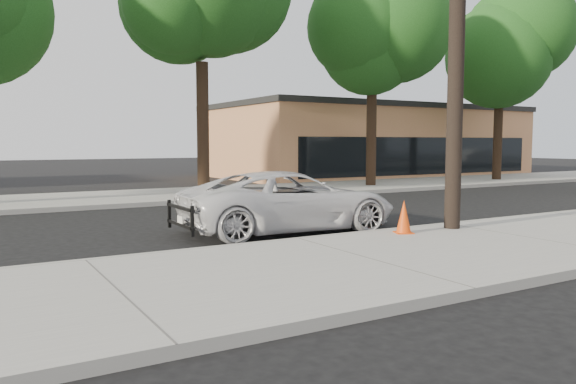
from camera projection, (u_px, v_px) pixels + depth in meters
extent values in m
plane|color=black|center=(250.00, 231.00, 12.83)|extent=(120.00, 120.00, 0.00)
cube|color=gray|center=(368.00, 262.00, 9.13)|extent=(90.00, 4.40, 0.15)
cube|color=gray|center=(144.00, 197.00, 20.13)|extent=(90.00, 5.00, 0.15)
cube|color=#9E9B93|center=(298.00, 242.00, 11.02)|extent=(90.00, 0.12, 0.16)
cube|color=#B87B4C|center=(367.00, 143.00, 34.46)|extent=(18.00, 10.00, 4.00)
cylinder|color=black|center=(457.00, 18.00, 11.91)|extent=(0.34, 0.34, 9.00)
cylinder|color=black|center=(203.00, 129.00, 20.32)|extent=(0.44, 0.44, 4.75)
sphere|color=#194413|center=(201.00, 16.00, 19.97)|extent=(4.80, 4.80, 4.80)
cylinder|color=black|center=(371.00, 135.00, 24.62)|extent=(0.44, 0.44, 4.40)
sphere|color=#194413|center=(372.00, 50.00, 24.30)|extent=(4.35, 4.35, 4.35)
sphere|color=#194413|center=(390.00, 23.00, 24.11)|extent=(3.48, 3.48, 3.48)
cylinder|color=black|center=(498.00, 134.00, 28.47)|extent=(0.44, 0.44, 4.60)
sphere|color=#194413|center=(500.00, 57.00, 28.13)|extent=(4.65, 4.65, 4.65)
sphere|color=#194413|center=(517.00, 31.00, 27.93)|extent=(3.72, 3.72, 3.72)
imported|color=silver|center=(289.00, 201.00, 12.73)|extent=(5.09, 2.57, 1.38)
cube|color=#E7460C|center=(404.00, 233.00, 11.63)|extent=(0.46, 0.46, 0.02)
cone|color=#E7460C|center=(404.00, 217.00, 11.60)|extent=(0.41, 0.41, 0.69)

